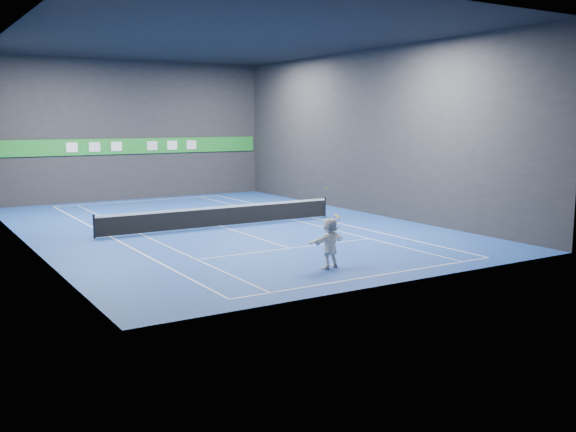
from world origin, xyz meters
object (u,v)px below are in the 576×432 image
tennis_net (221,216)px  tennis_racket (336,220)px  tennis_ball (328,188)px  player (330,243)px

tennis_net → tennis_racket: bearing=-92.0°
tennis_ball → player: bearing=3.3°
tennis_ball → tennis_net: (0.78, 10.12, -2.31)m
tennis_net → tennis_racket: tennis_racket is taller
player → tennis_racket: size_ratio=2.69×
tennis_net → tennis_racket: 10.14m
tennis_net → player: bearing=-93.7°
tennis_net → tennis_ball: bearing=-94.4°
player → tennis_ball: bearing=-9.3°
player → tennis_ball: size_ratio=28.56×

